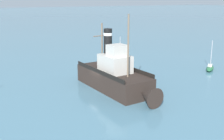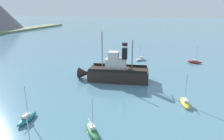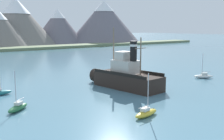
# 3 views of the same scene
# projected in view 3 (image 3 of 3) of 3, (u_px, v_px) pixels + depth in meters

# --- Properties ---
(ground_plane) EXTENTS (600.00, 600.00, 0.00)m
(ground_plane) POSITION_uv_depth(u_px,v_px,m) (137.00, 88.00, 46.62)
(ground_plane) COLOR teal
(old_tugboat) EXTENTS (5.78, 14.70, 9.90)m
(old_tugboat) POSITION_uv_depth(u_px,v_px,m) (125.00, 77.00, 46.30)
(old_tugboat) COLOR #2D231E
(old_tugboat) RESTS_ON ground
(sailboat_green) EXTENTS (3.63, 3.26, 4.90)m
(sailboat_green) POSITION_uv_depth(u_px,v_px,m) (18.00, 107.00, 33.81)
(sailboat_green) COLOR #286B3D
(sailboat_green) RESTS_ON ground
(sailboat_white) EXTENTS (3.75, 3.07, 4.90)m
(sailboat_white) POSITION_uv_depth(u_px,v_px,m) (203.00, 76.00, 55.00)
(sailboat_white) COLOR white
(sailboat_white) RESTS_ON ground
(sailboat_yellow) EXTENTS (3.94, 1.81, 4.90)m
(sailboat_yellow) POSITION_uv_depth(u_px,v_px,m) (146.00, 113.00, 31.58)
(sailboat_yellow) COLOR gold
(sailboat_yellow) RESTS_ON ground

